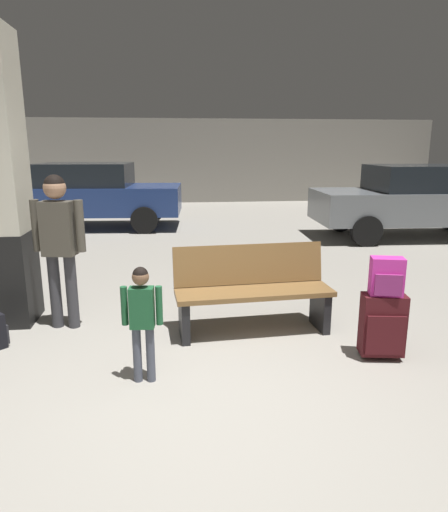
{
  "coord_description": "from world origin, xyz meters",
  "views": [
    {
      "loc": [
        -0.21,
        -2.95,
        1.88
      ],
      "look_at": [
        0.28,
        1.3,
        0.85
      ],
      "focal_mm": 31.89,
      "sensor_mm": 36.0,
      "label": 1
    }
  ],
  "objects_px": {
    "child": "(142,312)",
    "parked_car_side": "(416,199)",
    "parked_car_far": "(90,194)",
    "suitcase": "(383,325)",
    "bench": "(253,290)",
    "adult": "(59,235)",
    "backpack_bright": "(387,277)"
  },
  "relations": [
    {
      "from": "parked_car_side",
      "to": "bench",
      "type": "bearing_deg",
      "value": -132.99
    },
    {
      "from": "bench",
      "to": "backpack_bright",
      "type": "distance_m",
      "value": 1.35
    },
    {
      "from": "bench",
      "to": "adult",
      "type": "height_order",
      "value": "adult"
    },
    {
      "from": "bench",
      "to": "suitcase",
      "type": "height_order",
      "value": "bench"
    },
    {
      "from": "bench",
      "to": "parked_car_far",
      "type": "relative_size",
      "value": 0.39
    },
    {
      "from": "adult",
      "to": "child",
      "type": "bearing_deg",
      "value": -54.63
    },
    {
      "from": "bench",
      "to": "parked_car_side",
      "type": "bearing_deg",
      "value": 47.01
    },
    {
      "from": "child",
      "to": "parked_car_far",
      "type": "distance_m",
      "value": 7.71
    },
    {
      "from": "bench",
      "to": "adult",
      "type": "distance_m",
      "value": 2.07
    },
    {
      "from": "parked_car_far",
      "to": "bench",
      "type": "bearing_deg",
      "value": -67.67
    },
    {
      "from": "child",
      "to": "parked_car_side",
      "type": "relative_size",
      "value": 0.23
    },
    {
      "from": "parked_car_far",
      "to": "parked_car_side",
      "type": "relative_size",
      "value": 1.01
    },
    {
      "from": "child",
      "to": "parked_car_far",
      "type": "height_order",
      "value": "parked_car_far"
    },
    {
      "from": "suitcase",
      "to": "parked_car_side",
      "type": "bearing_deg",
      "value": 58.95
    },
    {
      "from": "suitcase",
      "to": "parked_car_far",
      "type": "relative_size",
      "value": 0.14
    },
    {
      "from": "bench",
      "to": "parked_car_side",
      "type": "distance_m",
      "value": 6.3
    },
    {
      "from": "bench",
      "to": "child",
      "type": "bearing_deg",
      "value": -138.28
    },
    {
      "from": "parked_car_far",
      "to": "adult",
      "type": "bearing_deg",
      "value": -83.27
    },
    {
      "from": "suitcase",
      "to": "adult",
      "type": "xyz_separation_m",
      "value": [
        -3.02,
        1.1,
        0.68
      ]
    },
    {
      "from": "adult",
      "to": "parked_car_side",
      "type": "distance_m",
      "value": 7.58
    },
    {
      "from": "backpack_bright",
      "to": "parked_car_side",
      "type": "relative_size",
      "value": 0.08
    },
    {
      "from": "backpack_bright",
      "to": "parked_car_side",
      "type": "distance_m",
      "value": 6.27
    },
    {
      "from": "backpack_bright",
      "to": "child",
      "type": "xyz_separation_m",
      "value": [
        -2.12,
        -0.18,
        -0.17
      ]
    },
    {
      "from": "suitcase",
      "to": "adult",
      "type": "bearing_deg",
      "value": 160.06
    },
    {
      "from": "suitcase",
      "to": "parked_car_far",
      "type": "height_order",
      "value": "parked_car_far"
    },
    {
      "from": "bench",
      "to": "child",
      "type": "xyz_separation_m",
      "value": [
        -1.06,
        -0.95,
        0.16
      ]
    },
    {
      "from": "adult",
      "to": "parked_car_side",
      "type": "bearing_deg",
      "value": 34.37
    },
    {
      "from": "child",
      "to": "parked_car_side",
      "type": "bearing_deg",
      "value": 46.04
    },
    {
      "from": "suitcase",
      "to": "parked_car_side",
      "type": "height_order",
      "value": "parked_car_side"
    },
    {
      "from": "adult",
      "to": "bench",
      "type": "bearing_deg",
      "value": -9.31
    },
    {
      "from": "child",
      "to": "backpack_bright",
      "type": "bearing_deg",
      "value": 4.73
    },
    {
      "from": "parked_car_far",
      "to": "suitcase",
      "type": "bearing_deg",
      "value": -62.94
    }
  ]
}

